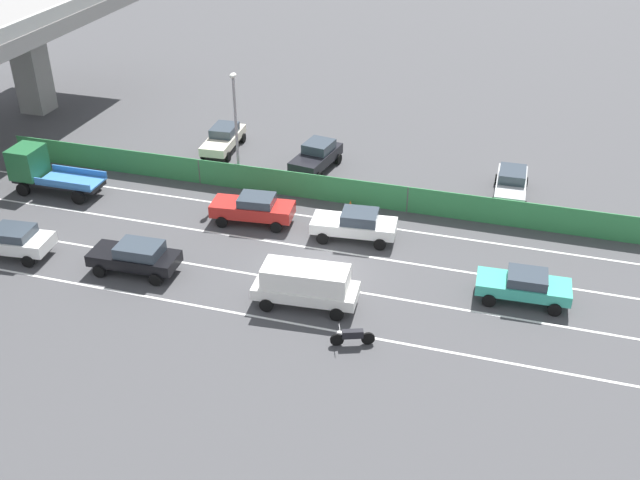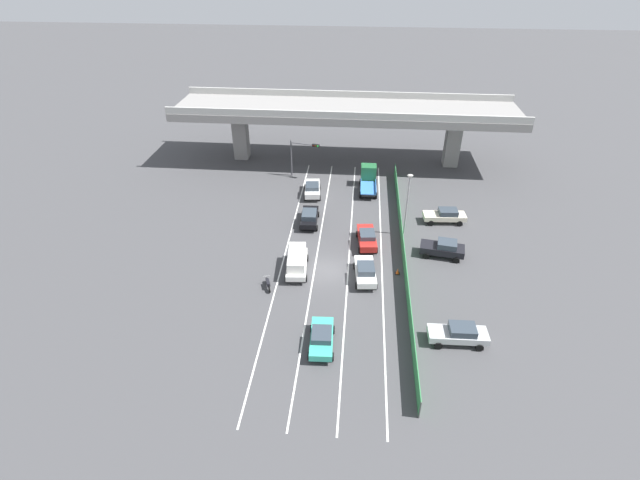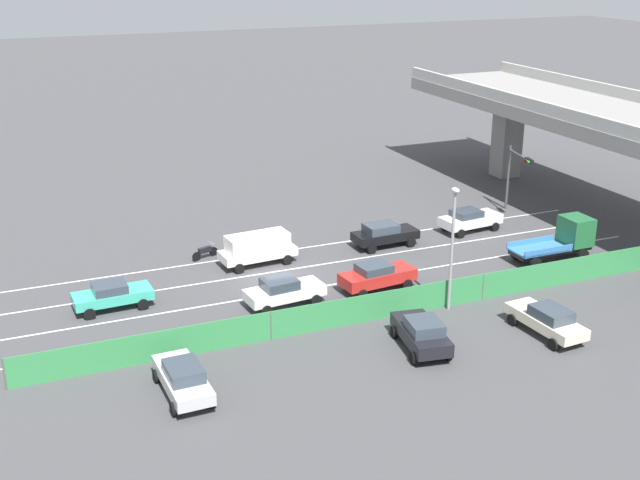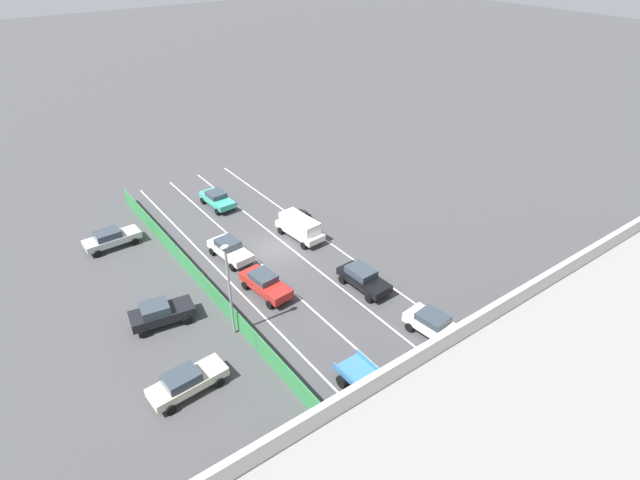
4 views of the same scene
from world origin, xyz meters
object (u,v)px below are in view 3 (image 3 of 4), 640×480
Objects in this scene: car_van_white at (258,247)px; motorcycle at (205,252)px; parked_wagon_silver at (183,378)px; street_lamp at (453,237)px; car_sedan_white at (470,219)px; car_sedan_red at (377,275)px; car_taxi_teal at (112,295)px; flatbed_truck_blue at (565,238)px; traffic_light at (517,169)px; car_sedan_black at (384,234)px; parked_sedan_cream at (547,319)px; traffic_cone at (322,319)px; car_hatchback_white at (283,291)px; parked_sedan_dark at (422,332)px.

car_van_white is 3.73m from motorcycle.
parked_wagon_silver is 0.66× the size of street_lamp.
car_sedan_red is at bearing -57.76° from car_sedan_white.
flatbed_truck_blue is at bearing 82.98° from car_taxi_teal.
car_sedan_red is 0.95× the size of traffic_light.
flatbed_truck_blue is (6.71, 18.66, 0.20)m from car_van_white.
car_sedan_black is 15.22m from parked_sedan_cream.
traffic_light reaches higher than parked_sedan_cream.
parked_sedan_cream reaches higher than traffic_cone.
parked_wagon_silver is 9.69m from traffic_cone.
car_sedan_white is at bearing 83.57° from motorcycle.
traffic_light reaches higher than car_van_white.
parked_sedan_cream is 11.77m from traffic_cone.
car_van_white is 13.45m from street_lamp.
car_hatchback_white is (6.29, -9.60, -0.01)m from car_sedan_black.
traffic_light reaches higher than parked_sedan_dark.
car_sedan_black is at bearing 88.50° from car_van_white.
street_lamp is at bearing -70.48° from flatbed_truck_blue.
car_van_white is at bearing -165.07° from parked_sedan_dark.
car_taxi_teal is at bearing -97.02° from flatbed_truck_blue.
flatbed_truck_blue reaches higher than parked_sedan_cream.
parked_sedan_cream is at bearing 59.14° from car_taxi_teal.
traffic_light reaches higher than car_sedan_black.
motorcycle is 0.41× the size of parked_sedan_dark.
parked_wagon_silver is at bearing -61.48° from car_sedan_red.
car_taxi_teal is 0.89× the size of car_van_white.
car_van_white is (0.18, -15.92, 0.26)m from car_sedan_white.
parked_wagon_silver reaches higher than parked_sedan_cream.
parked_wagon_silver is at bearing -59.79° from car_sedan_white.
street_lamp reaches higher than parked_sedan_dark.
car_taxi_teal is 9.56m from car_hatchback_white.
car_sedan_black is at bearing 123.25° from car_hatchback_white.
car_sedan_black is 12.70m from traffic_cone.
car_van_white is 1.00× the size of traffic_light.
traffic_light is at bearing 119.50° from traffic_cone.
car_hatchback_white reaches higher than car_sedan_white.
motorcycle is at bearing -142.64° from parked_sedan_cream.
flatbed_truck_blue is 2.94× the size of motorcycle.
parked_sedan_dark is (0.33, 12.09, 0.05)m from parked_wagon_silver.
car_hatchback_white is (6.53, -0.70, -0.27)m from car_van_white.
car_sedan_white is at bearing -69.62° from traffic_light.
car_van_white reaches higher than parked_sedan_dark.
car_sedan_red is 18.37m from traffic_light.
traffic_cone is at bearing -143.43° from parked_sedan_dark.
car_sedan_black is at bearing 77.83° from motorcycle.
traffic_light is (-16.01, 29.37, 2.69)m from parked_wagon_silver.
car_taxi_teal is at bearing -80.85° from car_sedan_black.
parked_sedan_dark is at bearing -20.01° from car_sedan_black.
car_sedan_red is (6.62, 5.14, -0.24)m from car_van_white.
car_hatchback_white is 9.09m from motorcycle.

